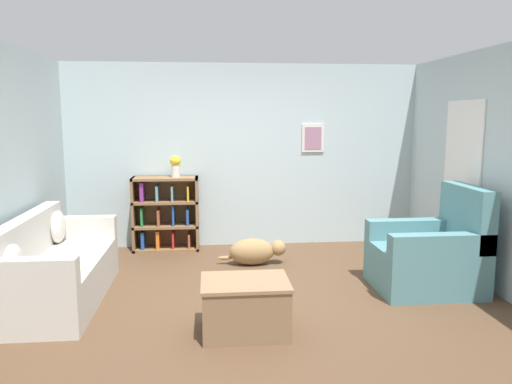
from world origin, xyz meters
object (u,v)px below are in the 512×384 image
at_px(recliner_chair, 431,255).
at_px(vase, 176,165).
at_px(dog, 255,251).
at_px(couch, 55,270).
at_px(bookshelf, 165,214).
at_px(coffee_table, 245,305).

xyz_separation_m(recliner_chair, vase, (-2.84, 1.91, 0.82)).
bearing_deg(vase, dog, -39.18).
distance_m(couch, bookshelf, 2.14).
bearing_deg(bookshelf, vase, -7.86).
xyz_separation_m(couch, coffee_table, (1.86, -0.93, -0.08)).
height_order(bookshelf, vase, vase).
bearing_deg(coffee_table, bookshelf, 107.67).
distance_m(couch, coffee_table, 2.08).
bearing_deg(vase, coffee_table, -75.20).
height_order(couch, recliner_chair, recliner_chair).
bearing_deg(bookshelf, coffee_table, -72.33).
height_order(bookshelf, recliner_chair, recliner_chair).
distance_m(recliner_chair, coffee_table, 2.29).
relative_size(couch, dog, 2.20).
height_order(couch, coffee_table, couch).
distance_m(recliner_chair, vase, 3.52).
bearing_deg(coffee_table, recliner_chair, 23.59).
distance_m(coffee_table, vase, 3.07).
height_order(recliner_chair, vase, vase).
relative_size(recliner_chair, dog, 1.29).
xyz_separation_m(recliner_chair, dog, (-1.82, 1.08, -0.20)).
height_order(couch, vase, vase).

